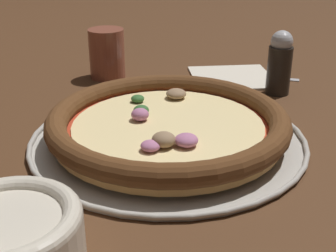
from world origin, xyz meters
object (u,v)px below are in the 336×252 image
pizza_tray (168,139)px  bowl_near (9,238)px  napkin (232,76)px  pizza (168,123)px  drinking_cup (107,54)px  fork (246,76)px  pepper_shaker (280,63)px

pizza_tray → bowl_near: bowl_near is taller
pizza_tray → napkin: 0.28m
pizza_tray → pizza: pizza is taller
drinking_cup → pizza_tray: bearing=82.3°
pizza_tray → fork: (-0.26, -0.16, -0.00)m
pizza_tray → bowl_near: bearing=31.7°
pizza → drinking_cup: drinking_cup is taller
napkin → pepper_shaker: size_ratio=1.77×
pizza_tray → bowl_near: 0.27m
pizza_tray → napkin: bearing=-143.8°
drinking_cup → fork: (-0.22, 0.12, -0.04)m
pizza → fork: pizza is taller
pizza → fork: (-0.26, -0.16, -0.02)m
pizza → bowl_near: bowl_near is taller
bowl_near → fork: bearing=-147.9°
bowl_near → drinking_cup: size_ratio=1.40×
fork → drinking_cup: bearing=15.6°
pizza → drinking_cup: bearing=-97.7°
drinking_cup → fork: size_ratio=0.67×
pizza_tray → bowl_near: size_ratio=2.90×
pizza_tray → pizza: 0.02m
drinking_cup → bowl_near: bearing=58.0°
drinking_cup → fork: 0.25m
pizza → fork: bearing=-147.6°
drinking_cup → pepper_shaker: pepper_shaker is taller
bowl_near → pizza: bearing=-148.3°
fork → pizza_tray: bearing=77.4°
pizza → drinking_cup: 0.29m
drinking_cup → pepper_shaker: size_ratio=0.84×
pizza → napkin: (-0.23, -0.17, -0.02)m
drinking_cup → napkin: 0.23m
pizza_tray → drinking_cup: drinking_cup is taller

